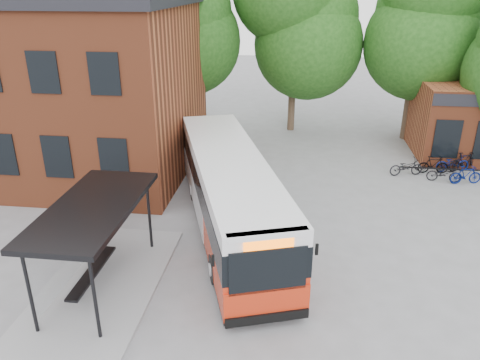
# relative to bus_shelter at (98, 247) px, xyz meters

# --- Properties ---
(ground) EXTENTS (100.00, 100.00, 0.00)m
(ground) POSITION_rel_bus_shelter_xyz_m (4.50, 1.00, -1.45)
(ground) COLOR slate
(station_building) EXTENTS (18.40, 10.40, 8.50)m
(station_building) POSITION_rel_bus_shelter_xyz_m (-8.50, 10.00, 2.80)
(station_building) COLOR brown
(station_building) RESTS_ON ground
(bus_shelter) EXTENTS (3.60, 7.00, 2.90)m
(bus_shelter) POSITION_rel_bus_shelter_xyz_m (0.00, 0.00, 0.00)
(bus_shelter) COLOR black
(bus_shelter) RESTS_ON ground
(bike_rail) EXTENTS (5.20, 0.10, 0.38)m
(bike_rail) POSITION_rel_bus_shelter_xyz_m (13.78, 11.00, -1.26)
(bike_rail) COLOR black
(bike_rail) RESTS_ON ground
(tree_0) EXTENTS (7.92, 7.92, 11.00)m
(tree_0) POSITION_rel_bus_shelter_xyz_m (-1.50, 17.00, 4.05)
(tree_0) COLOR #194311
(tree_0) RESTS_ON ground
(tree_1) EXTENTS (7.92, 7.92, 10.40)m
(tree_1) POSITION_rel_bus_shelter_xyz_m (5.50, 18.00, 3.75)
(tree_1) COLOR #194311
(tree_1) RESTS_ON ground
(tree_2) EXTENTS (7.92, 7.92, 11.00)m
(tree_2) POSITION_rel_bus_shelter_xyz_m (12.50, 17.00, 4.05)
(tree_2) COLOR #194311
(tree_2) RESTS_ON ground
(city_bus) EXTENTS (6.14, 12.06, 3.02)m
(city_bus) POSITION_rel_bus_shelter_xyz_m (3.49, 4.24, 0.06)
(city_bus) COLOR red
(city_bus) RESTS_ON ground
(bicycle_0) EXTENTS (1.79, 0.99, 0.89)m
(bicycle_0) POSITION_rel_bus_shelter_xyz_m (11.42, 10.78, -1.00)
(bicycle_0) COLOR black
(bicycle_0) RESTS_ON ground
(bicycle_1) EXTENTS (1.53, 0.50, 0.91)m
(bicycle_1) POSITION_rel_bus_shelter_xyz_m (12.82, 11.22, -0.99)
(bicycle_1) COLOR black
(bicycle_1) RESTS_ON ground
(bicycle_2) EXTENTS (1.61, 0.71, 0.82)m
(bicycle_2) POSITION_rel_bus_shelter_xyz_m (13.07, 10.17, -1.04)
(bicycle_2) COLOR black
(bicycle_2) RESTS_ON ground
(bicycle_3) EXTENTS (1.58, 0.70, 0.91)m
(bicycle_3) POSITION_rel_bus_shelter_xyz_m (14.04, 10.02, -0.99)
(bicycle_3) COLOR #051456
(bicycle_3) RESTS_ON ground
(bicycle_4) EXTENTS (1.85, 1.02, 0.92)m
(bicycle_4) POSITION_rel_bus_shelter_xyz_m (13.86, 11.61, -0.99)
(bicycle_4) COLOR navy
(bicycle_4) RESTS_ON ground
(bicycle_5) EXTENTS (1.74, 1.12, 1.02)m
(bicycle_5) POSITION_rel_bus_shelter_xyz_m (14.43, 11.75, -0.94)
(bicycle_5) COLOR black
(bicycle_5) RESTS_ON ground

